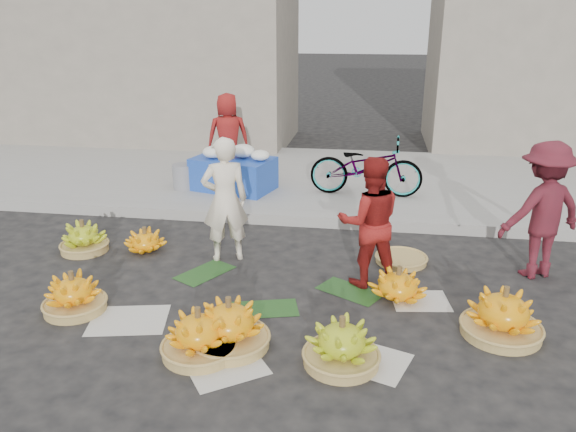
# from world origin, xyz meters

# --- Properties ---
(ground) EXTENTS (80.00, 80.00, 0.00)m
(ground) POSITION_xyz_m (0.00, 0.00, 0.00)
(ground) COLOR black
(ground) RESTS_ON ground
(curb) EXTENTS (40.00, 0.25, 0.15)m
(curb) POSITION_xyz_m (0.00, 2.20, 0.07)
(curb) COLOR gray
(curb) RESTS_ON ground
(sidewalk) EXTENTS (40.00, 4.00, 0.12)m
(sidewalk) POSITION_xyz_m (0.00, 4.30, 0.06)
(sidewalk) COLOR gray
(sidewalk) RESTS_ON ground
(building_left) EXTENTS (6.00, 3.00, 4.00)m
(building_left) POSITION_xyz_m (-4.00, 7.20, 2.00)
(building_left) COLOR gray
(building_left) RESTS_ON sidewalk
(building_right) EXTENTS (5.00, 3.00, 5.00)m
(building_right) POSITION_xyz_m (4.50, 7.70, 2.50)
(building_right) COLOR gray
(building_right) RESTS_ON sidewalk
(newspaper_scatter) EXTENTS (3.20, 1.80, 0.00)m
(newspaper_scatter) POSITION_xyz_m (0.00, -0.80, 0.00)
(newspaper_scatter) COLOR beige
(newspaper_scatter) RESTS_ON ground
(banana_leaves) EXTENTS (2.00, 1.00, 0.00)m
(banana_leaves) POSITION_xyz_m (-0.10, 0.20, 0.00)
(banana_leaves) COLOR #184216
(banana_leaves) RESTS_ON ground
(banana_bunch_0) EXTENTS (0.62, 0.62, 0.41)m
(banana_bunch_0) POSITION_xyz_m (-1.88, -0.50, 0.17)
(banana_bunch_0) COLOR #A38344
(banana_bunch_0) RESTS_ON ground
(banana_bunch_1) EXTENTS (0.78, 0.78, 0.46)m
(banana_bunch_1) POSITION_xyz_m (-0.26, -0.87, 0.20)
(banana_bunch_1) COLOR #A38344
(banana_bunch_1) RESTS_ON ground
(banana_bunch_2) EXTENTS (0.62, 0.62, 0.44)m
(banana_bunch_2) POSITION_xyz_m (-0.48, -1.03, 0.18)
(banana_bunch_2) COLOR #A38344
(banana_bunch_2) RESTS_ON ground
(banana_bunch_3) EXTENTS (0.67, 0.67, 0.43)m
(banana_bunch_3) POSITION_xyz_m (0.69, -0.98, 0.18)
(banana_bunch_3) COLOR #A38344
(banana_bunch_3) RESTS_ON ground
(banana_bunch_4) EXTENTS (0.77, 0.77, 0.47)m
(banana_bunch_4) POSITION_xyz_m (2.06, -0.33, 0.20)
(banana_bunch_4) COLOR #A38344
(banana_bunch_4) RESTS_ON ground
(banana_bunch_5) EXTENTS (0.63, 0.63, 0.34)m
(banana_bunch_5) POSITION_xyz_m (1.17, 0.23, 0.15)
(banana_bunch_5) COLOR #FFA70C
(banana_bunch_5) RESTS_ON ground
(banana_bunch_6) EXTENTS (0.56, 0.56, 0.40)m
(banana_bunch_6) POSITION_xyz_m (-2.50, 0.87, 0.16)
(banana_bunch_6) COLOR #A38344
(banana_bunch_6) RESTS_ON ground
(banana_bunch_7) EXTENTS (0.58, 0.58, 0.30)m
(banana_bunch_7) POSITION_xyz_m (-1.79, 1.01, 0.13)
(banana_bunch_7) COLOR #FFA70C
(banana_bunch_7) RESTS_ON ground
(basket_spare) EXTENTS (0.69, 0.69, 0.07)m
(basket_spare) POSITION_xyz_m (1.24, 1.12, 0.03)
(basket_spare) COLOR #A38344
(basket_spare) RESTS_ON ground
(incense_stack) EXTENTS (0.22, 0.09, 0.09)m
(incense_stack) POSITION_xyz_m (-0.61, -0.63, 0.05)
(incense_stack) COLOR #B22413
(incense_stack) RESTS_ON ground
(vendor_cream) EXTENTS (0.62, 0.52, 1.43)m
(vendor_cream) POSITION_xyz_m (-0.76, 0.92, 0.72)
(vendor_cream) COLOR white
(vendor_cream) RESTS_ON ground
(vendor_red) EXTENTS (0.75, 0.64, 1.37)m
(vendor_red) POSITION_xyz_m (0.86, 0.53, 0.68)
(vendor_red) COLOR maroon
(vendor_red) RESTS_ON ground
(man_striped) EXTENTS (1.10, 0.90, 1.48)m
(man_striped) POSITION_xyz_m (2.65, 1.02, 0.74)
(man_striped) COLOR maroon
(man_striped) RESTS_ON ground
(flower_table) EXTENTS (1.35, 1.04, 0.69)m
(flower_table) POSITION_xyz_m (-1.25, 3.27, 0.41)
(flower_table) COLOR #1A3EA9
(flower_table) RESTS_ON sidewalk
(grey_bucket) EXTENTS (0.34, 0.34, 0.39)m
(grey_bucket) POSITION_xyz_m (-2.03, 3.18, 0.31)
(grey_bucket) COLOR gray
(grey_bucket) RESTS_ON sidewalk
(flower_vendor) EXTENTS (0.79, 0.64, 1.40)m
(flower_vendor) POSITION_xyz_m (-1.49, 3.90, 0.82)
(flower_vendor) COLOR maroon
(flower_vendor) RESTS_ON sidewalk
(bicycle) EXTENTS (0.63, 1.68, 0.88)m
(bicycle) POSITION_xyz_m (0.77, 3.29, 0.56)
(bicycle) COLOR gray
(bicycle) RESTS_ON sidewalk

